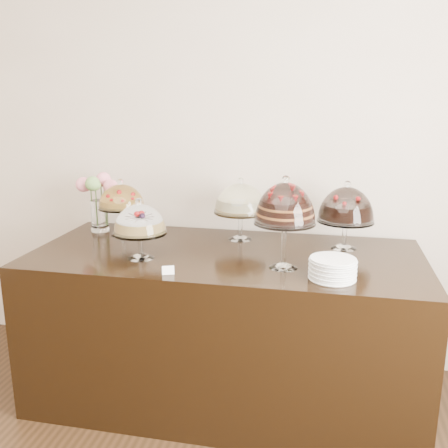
% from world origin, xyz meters
% --- Properties ---
extents(wall_back, '(5.00, 0.04, 3.00)m').
position_xyz_m(wall_back, '(0.00, 3.00, 1.50)').
color(wall_back, beige).
rests_on(wall_back, ground).
extents(display_counter, '(2.20, 1.00, 0.90)m').
position_xyz_m(display_counter, '(0.26, 2.45, 0.45)').
color(display_counter, black).
rests_on(display_counter, ground).
extents(cake_stand_sugar_sponge, '(0.29, 0.29, 0.34)m').
position_xyz_m(cake_stand_sugar_sponge, '(-0.17, 2.26, 1.10)').
color(cake_stand_sugar_sponge, white).
rests_on(cake_stand_sugar_sponge, display_counter).
extents(cake_stand_choco_layer, '(0.32, 0.32, 0.48)m').
position_xyz_m(cake_stand_choco_layer, '(0.60, 2.26, 1.22)').
color(cake_stand_choco_layer, white).
rests_on(cake_stand_choco_layer, display_counter).
extents(cake_stand_cheesecake, '(0.33, 0.33, 0.39)m').
position_xyz_m(cake_stand_cheesecake, '(0.29, 2.74, 1.15)').
color(cake_stand_cheesecake, white).
rests_on(cake_stand_cheesecake, display_counter).
extents(cake_stand_dark_choco, '(0.33, 0.33, 0.40)m').
position_xyz_m(cake_stand_dark_choco, '(0.92, 2.67, 1.15)').
color(cake_stand_dark_choco, white).
rests_on(cake_stand_dark_choco, display_counter).
extents(cake_stand_fruit_tart, '(0.29, 0.29, 0.36)m').
position_xyz_m(cake_stand_fruit_tart, '(-0.46, 2.67, 1.14)').
color(cake_stand_fruit_tart, white).
rests_on(cake_stand_fruit_tart, display_counter).
extents(flower_vase, '(0.27, 0.24, 0.38)m').
position_xyz_m(flower_vase, '(-0.65, 2.75, 1.13)').
color(flower_vase, white).
rests_on(flower_vase, display_counter).
extents(plate_stack, '(0.22, 0.22, 0.10)m').
position_xyz_m(plate_stack, '(0.85, 2.14, 0.95)').
color(plate_stack, white).
rests_on(plate_stack, display_counter).
extents(price_card_left, '(0.06, 0.04, 0.04)m').
position_xyz_m(price_card_left, '(0.05, 2.04, 0.92)').
color(price_card_left, white).
rests_on(price_card_left, display_counter).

